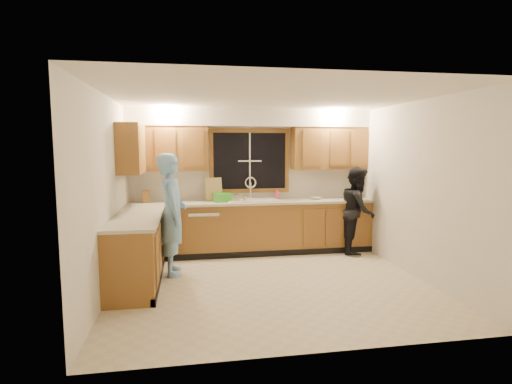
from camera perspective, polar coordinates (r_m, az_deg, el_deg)
floor at (r=5.61m, az=2.15°, el=-12.85°), size 4.20×4.20×0.00m
ceiling at (r=5.33m, az=2.27°, el=13.43°), size 4.20×4.20×0.00m
wall_back at (r=7.18m, az=-0.91°, el=1.67°), size 4.20×0.00×4.20m
wall_left at (r=5.31m, az=-20.57°, el=-0.48°), size 0.00×3.80×3.80m
wall_right at (r=6.11m, az=21.87°, el=0.33°), size 0.00×3.80×3.80m
base_cabinets_back at (r=7.01m, az=-0.52°, el=-5.15°), size 4.20×0.60×0.88m
base_cabinets_left at (r=5.75m, az=-16.62°, el=-8.04°), size 0.60×1.90×0.88m
countertop_back at (r=6.91m, az=-0.50°, el=-1.44°), size 4.20×0.63×0.04m
countertop_left at (r=5.65m, az=-16.62°, el=-3.52°), size 0.63×1.90×0.04m
upper_cabinets_left at (r=6.92m, az=-12.51°, el=6.09°), size 1.35×0.33×0.75m
upper_cabinets_right at (r=7.35m, az=10.39°, el=6.16°), size 1.35×0.33×0.75m
upper_cabinets_return at (r=6.35m, az=-17.41°, el=5.92°), size 0.33×0.90×0.75m
soffit at (r=7.00m, az=-0.70°, el=10.55°), size 4.20×0.35×0.30m
window_frame at (r=7.15m, az=-0.90°, el=4.45°), size 1.44×0.03×1.14m
sink at (r=6.94m, az=-0.53°, el=-1.71°), size 0.86×0.52×0.57m
dishwasher at (r=6.92m, az=-7.50°, el=-5.61°), size 0.60×0.56×0.82m
stove at (r=5.20m, az=-17.39°, el=-9.50°), size 0.58×0.75×0.90m
man at (r=5.90m, az=-11.90°, el=-3.14°), size 0.48×0.68×1.76m
woman at (r=7.18m, az=14.31°, el=-2.54°), size 0.82×0.90×1.51m
knife_block at (r=6.93m, az=-15.48°, el=-0.62°), size 0.13×0.12×0.21m
cutting_board at (r=6.98m, az=-6.08°, el=0.41°), size 0.31×0.16×0.39m
dish_crate at (r=6.87m, az=-4.81°, el=-0.75°), size 0.33×0.31×0.14m
soap_bottle at (r=7.20m, az=3.05°, el=-0.26°), size 0.09×0.10×0.18m
bowl at (r=7.18m, az=8.46°, el=-0.86°), size 0.23×0.23×0.05m
can_left at (r=6.74m, az=-2.75°, el=-0.93°), size 0.09×0.09×0.13m
can_right at (r=6.76m, az=-1.58°, el=-1.00°), size 0.07×0.07×0.11m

